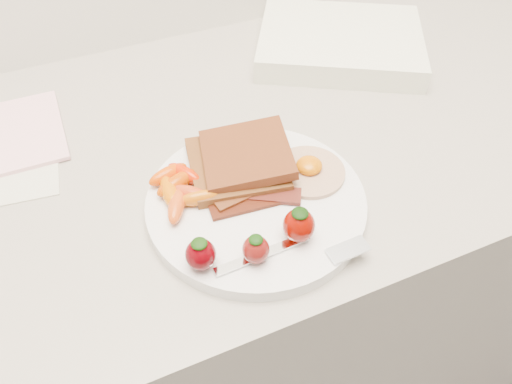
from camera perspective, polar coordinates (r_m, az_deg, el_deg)
name	(u,v)px	position (r m, az deg, el deg)	size (l,w,h in m)	color
counter	(226,306)	(1.06, -3.41, -12.83)	(2.00, 0.60, 0.90)	gray
plate	(256,202)	(0.62, 0.00, -1.21)	(0.27, 0.27, 0.02)	white
toast_lower	(237,165)	(0.64, -2.22, 3.11)	(0.12, 0.12, 0.01)	#46230E
toast_upper	(246,154)	(0.63, -1.10, 4.33)	(0.11, 0.11, 0.01)	#411E0E
fried_egg	(309,170)	(0.64, 6.04, 2.52)	(0.11, 0.11, 0.02)	beige
bacon_strips	(254,195)	(0.61, -0.25, -0.36)	(0.12, 0.07, 0.01)	black
baby_carrots	(180,188)	(0.61, -8.66, 0.40)	(0.08, 0.10, 0.02)	#BD4100
strawberries	(257,240)	(0.54, 0.11, -5.51)	(0.15, 0.05, 0.04)	#4B0005
fork	(302,252)	(0.56, 5.25, -6.83)	(0.17, 0.05, 0.00)	silver
notepad	(22,132)	(0.79, -25.18, 6.21)	(0.11, 0.16, 0.01)	#FFBCC9
appliance	(340,43)	(0.90, 9.57, 16.49)	(0.27, 0.22, 0.04)	white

